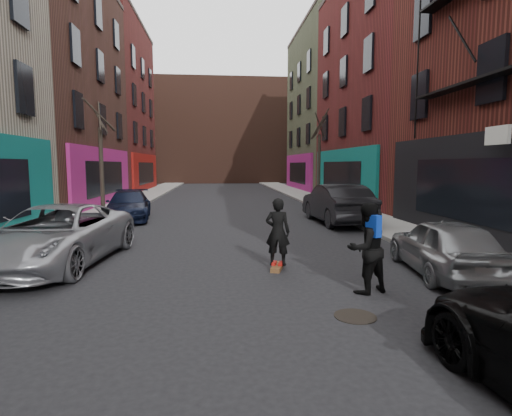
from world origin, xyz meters
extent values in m
cube|color=gray|center=(-6.25, 30.00, 0.07)|extent=(2.50, 84.00, 0.13)
cube|color=gray|center=(6.25, 30.00, 0.07)|extent=(2.50, 84.00, 0.13)
cube|color=#47281E|center=(0.00, 56.00, 7.00)|extent=(40.00, 10.00, 14.00)
imported|color=#919299|center=(-4.60, 8.06, 0.75)|extent=(3.04, 5.62, 1.50)
imported|color=black|center=(-4.60, 16.32, 0.66)|extent=(2.40, 4.73, 1.32)
imported|color=gray|center=(4.60, 6.25, 0.66)|extent=(2.06, 4.06, 1.32)
imported|color=black|center=(4.54, 14.39, 0.84)|extent=(1.95, 5.15, 1.68)
cube|color=brown|center=(0.88, 7.10, 0.05)|extent=(0.45, 0.83, 0.10)
imported|color=black|center=(0.88, 7.10, 0.91)|extent=(0.68, 0.55, 1.63)
imported|color=black|center=(2.34, 5.18, 0.89)|extent=(1.04, 0.93, 1.77)
cube|color=#0C30AB|center=(2.40, 5.01, 1.36)|extent=(0.24, 0.33, 0.42)
cylinder|color=black|center=(1.72, 3.97, 0.01)|extent=(0.73, 0.73, 0.01)
camera|label=1|loc=(-0.54, -2.24, 2.52)|focal=28.00mm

